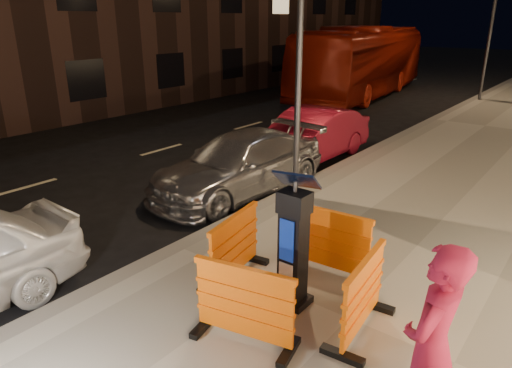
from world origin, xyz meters
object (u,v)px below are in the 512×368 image
Objects in this scene: barrier_bldgside at (363,296)px; barrier_kerbside at (235,247)px; car_silver at (240,192)px; barrier_front at (244,305)px; barrier_back at (330,242)px; bus_doubledecker at (360,96)px; parking_kiosk at (293,243)px; car_red at (309,160)px; man at (431,348)px.

barrier_kerbside is at bearing 84.36° from barrier_bldgside.
car_silver is at bearing 29.28° from barrier_kerbside.
barrier_bldgside is (1.90, 0.00, 0.00)m from barrier_kerbside.
barrier_front is 1.00× the size of barrier_back.
barrier_back is at bearing 77.36° from barrier_front.
bus_doubledecker reaches higher than barrier_front.
parking_kiosk is 1.02m from barrier_kerbside.
barrier_bldgside is (0.95, 0.95, 0.00)m from barrier_front.
car_silver is (-3.31, 2.92, -0.99)m from parking_kiosk.
car_red is at bearing 95.94° from car_silver.
man is (1.97, -1.93, 0.46)m from barrier_back.
barrier_back reaches higher than car_silver.
barrier_front is 5.13m from car_silver.
barrier_kerbside is (-0.95, -0.95, 0.00)m from barrier_back.
car_red is (-2.42, 5.88, -0.62)m from barrier_kerbside.
man is at bearing -118.24° from barrier_kerbside.
car_silver is 14.30m from bus_doubledecker.
parking_kiosk is 1.40× the size of barrier_kerbside.
barrier_bldgside is at bearing -71.32° from bus_doubledecker.
barrier_kerbside is at bearing -66.69° from car_red.
car_red reaches higher than car_silver.
man reaches higher than barrier_kerbside.
barrier_front reaches higher than car_silver.
barrier_kerbside is at bearing 122.36° from barrier_front.
barrier_back is at bearing -54.71° from car_red.
man reaches higher than barrier_bldgside.
man is (1.97, -0.98, 0.08)m from parking_kiosk.
car_silver is 0.37× the size of bus_doubledecker.
barrier_bldgside is 5.20m from car_silver.
parking_kiosk is 1.40× the size of barrier_back.
parking_kiosk is 0.41× the size of car_red.
barrier_bldgside is at bearing -7.64° from parking_kiosk.
car_silver is 6.65m from man.
parking_kiosk is 1.02m from barrier_front.
bus_doubledecker is (-7.11, 17.66, -0.62)m from barrier_front.
parking_kiosk is 4.52m from car_silver.
barrier_bldgside is 0.10× the size of bus_doubledecker.
parking_kiosk is 0.91× the size of man.
car_red is at bearing 119.66° from barrier_back.
barrier_back is 6.01m from car_red.
car_red is at bearing -78.00° from bus_doubledecker.
barrier_bldgside is 0.65× the size of man.
car_red is (-3.37, 4.93, -0.62)m from barrier_back.
barrier_back is 3.90m from car_silver.
man is at bearing -34.14° from parking_kiosk.
car_red is 2.19× the size of man.
barrier_kerbside is at bearing -104.04° from man.
man reaches higher than barrier_front.
barrier_bldgside is at bearing -99.64° from barrier_kerbside.
barrier_front is 2.02m from man.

